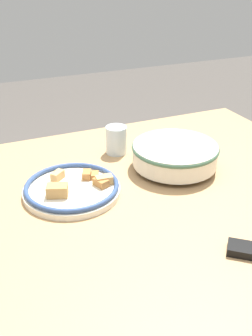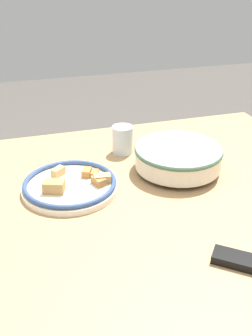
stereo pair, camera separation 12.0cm
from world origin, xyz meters
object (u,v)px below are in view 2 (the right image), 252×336
(food_plate, at_px, (70,185))
(drinking_glass, at_px, (123,140))
(noodle_bowl, at_px, (178,157))
(tv_remote, at_px, (252,264))

(food_plate, bearing_deg, drinking_glass, -137.74)
(noodle_bowl, height_order, food_plate, noodle_bowl)
(food_plate, relative_size, drinking_glass, 2.91)
(noodle_bowl, height_order, tv_remote, noodle_bowl)
(tv_remote, xyz_separation_m, drinking_glass, (0.11, -0.65, 0.04))
(food_plate, xyz_separation_m, tv_remote, (-0.33, 0.45, -0.01))
(noodle_bowl, bearing_deg, drinking_glass, -54.15)
(food_plate, bearing_deg, noodle_bowl, -176.83)
(noodle_bowl, bearing_deg, tv_remote, 87.28)
(noodle_bowl, relative_size, drinking_glass, 2.87)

